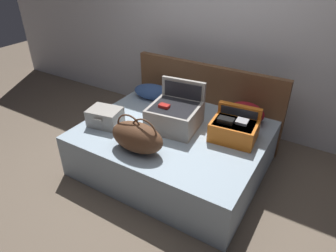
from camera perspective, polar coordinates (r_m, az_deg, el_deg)
name	(u,v)px	position (r m, az deg, el deg)	size (l,w,h in m)	color
ground_plane	(154,186)	(3.19, -2.73, -11.34)	(12.00, 12.00, 0.00)	#6B5B4C
back_wall	(226,27)	(3.92, 10.99, 18.02)	(8.00, 0.10, 2.60)	silver
bed	(173,148)	(3.30, 1.03, -4.23)	(1.88, 1.52, 0.49)	#99ADBC
headboard	(206,101)	(3.80, 7.23, 4.68)	(1.92, 0.08, 0.95)	brown
hard_case_large	(175,114)	(3.15, 1.35, 2.26)	(0.55, 0.55, 0.46)	gray
hard_case_medium	(234,128)	(3.03, 12.52, -0.42)	(0.47, 0.40, 0.30)	#D16619
hard_case_small	(105,117)	(3.28, -11.89, 1.68)	(0.38, 0.32, 0.19)	gray
duffel_bag	(137,137)	(2.79, -5.92, -2.08)	(0.55, 0.29, 0.36)	brown
pillow_near_headboard	(153,92)	(3.78, -2.87, 6.50)	(0.51, 0.25, 0.19)	navy
pillow_center_head	(246,112)	(3.38, 14.63, 2.53)	(0.41, 0.30, 0.21)	maroon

